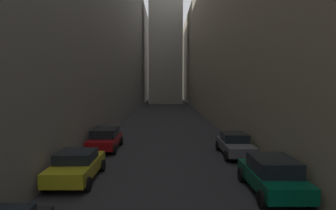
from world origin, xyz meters
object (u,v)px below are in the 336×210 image
object	(u,v)px
parked_car_left_third	(76,165)
parked_car_right_far	(235,144)
parked_car_left_far	(105,139)
parked_car_right_third	(272,175)

from	to	relation	value
parked_car_left_third	parked_car_right_far	distance (m)	10.11
parked_car_left_third	parked_car_left_far	xyz separation A→B (m)	(0.00, 6.75, 0.06)
parked_car_right_far	parked_car_left_far	bearing A→B (deg)	78.53
parked_car_left_third	parked_car_right_far	xyz separation A→B (m)	(8.80, 4.97, 0.01)
parked_car_left_third	parked_car_right_far	world-z (taller)	parked_car_right_far
parked_car_right_third	parked_car_right_far	bearing A→B (deg)	0.00
parked_car_right_third	parked_car_right_far	distance (m)	6.75
parked_car_left_third	parked_car_left_far	bearing A→B (deg)	0.00
parked_car_left_third	parked_car_right_third	world-z (taller)	parked_car_right_third
parked_car_left_third	parked_car_left_far	world-z (taller)	parked_car_left_far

